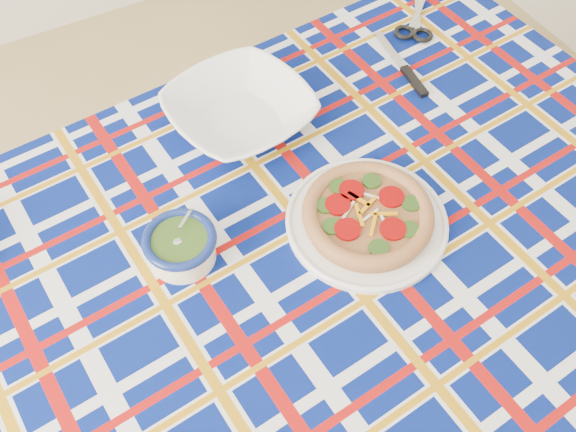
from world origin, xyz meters
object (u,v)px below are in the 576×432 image
pesto_bowl (181,245)px  serving_bowl (240,111)px  dining_table (287,286)px  main_focaccia_plate (368,215)px

pesto_bowl → serving_bowl: size_ratio=0.46×
dining_table → main_focaccia_plate: size_ratio=5.72×
serving_bowl → main_focaccia_plate: bearing=-75.1°
dining_table → pesto_bowl: size_ratio=13.59×
dining_table → main_focaccia_plate: main_focaccia_plate is taller
pesto_bowl → serving_bowl: 0.32m
pesto_bowl → dining_table: bearing=-33.0°
dining_table → serving_bowl: 0.35m
pesto_bowl → serving_bowl: bearing=46.4°
main_focaccia_plate → serving_bowl: (-0.09, 0.32, 0.00)m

